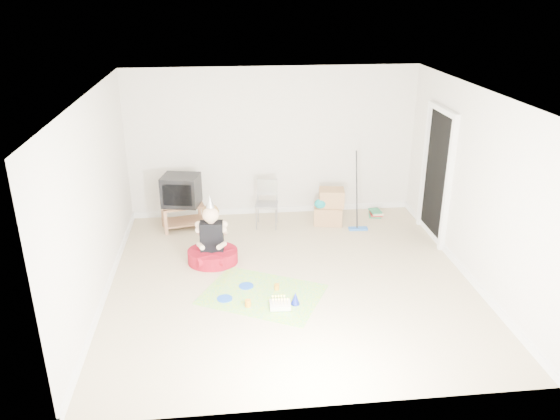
{
  "coord_description": "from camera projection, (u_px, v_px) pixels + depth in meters",
  "views": [
    {
      "loc": [
        -0.86,
        -6.64,
        3.8
      ],
      "look_at": [
        -0.1,
        0.4,
        0.9
      ],
      "focal_mm": 35.0,
      "sensor_mm": 36.0,
      "label": 1
    }
  ],
  "objects": [
    {
      "name": "folding_chair",
      "position": [
        267.0,
        205.0,
        9.2
      ],
      "size": [
        0.42,
        0.4,
        0.81
      ],
      "color": "#95969A",
      "rests_on": "ground"
    },
    {
      "name": "ground",
      "position": [
        290.0,
        280.0,
        7.64
      ],
      "size": [
        5.0,
        5.0,
        0.0
      ],
      "primitive_type": "plane",
      "color": "#C9B590",
      "rests_on": "ground"
    },
    {
      "name": "cardboard_boxes",
      "position": [
        329.0,
        207.0,
        9.37
      ],
      "size": [
        0.55,
        0.45,
        0.61
      ],
      "color": "#AC7F53",
      "rests_on": "ground"
    },
    {
      "name": "doorway_recess",
      "position": [
        437.0,
        177.0,
        8.6
      ],
      "size": [
        0.02,
        0.9,
        2.05
      ],
      "primitive_type": "cube",
      "color": "black",
      "rests_on": "ground"
    },
    {
      "name": "tv_stand",
      "position": [
        183.0,
        214.0,
        9.19
      ],
      "size": [
        0.77,
        0.57,
        0.43
      ],
      "color": "#916241",
      "rests_on": "ground"
    },
    {
      "name": "blue_plate_far",
      "position": [
        225.0,
        299.0,
        7.16
      ],
      "size": [
        0.27,
        0.27,
        0.01
      ],
      "primitive_type": "cylinder",
      "rotation": [
        0.0,
        0.0,
        -0.46
      ],
      "color": "blue",
      "rests_on": "party_mat"
    },
    {
      "name": "floor_mop",
      "position": [
        359.0,
        215.0,
        9.12
      ],
      "size": [
        0.32,
        0.43,
        1.27
      ],
      "color": "blue",
      "rests_on": "ground"
    },
    {
      "name": "blue_party_hat",
      "position": [
        295.0,
        298.0,
        7.01
      ],
      "size": [
        0.13,
        0.13,
        0.17
      ],
      "primitive_type": "cone",
      "rotation": [
        0.0,
        0.0,
        -0.06
      ],
      "color": "#1A2CB9",
      "rests_on": "party_mat"
    },
    {
      "name": "seated_woman",
      "position": [
        212.0,
        248.0,
        8.04
      ],
      "size": [
        0.79,
        0.79,
        1.07
      ],
      "color": "maroon",
      "rests_on": "ground"
    },
    {
      "name": "party_mat",
      "position": [
        262.0,
        294.0,
        7.27
      ],
      "size": [
        1.85,
        1.67,
        0.01
      ],
      "primitive_type": "cube",
      "rotation": [
        0.0,
        0.0,
        -0.47
      ],
      "color": "#E6307D",
      "rests_on": "ground"
    },
    {
      "name": "birthday_cake",
      "position": [
        280.0,
        305.0,
        6.95
      ],
      "size": [
        0.27,
        0.22,
        0.13
      ],
      "color": "white",
      "rests_on": "party_mat"
    },
    {
      "name": "orange_cup_near",
      "position": [
        277.0,
        287.0,
        7.37
      ],
      "size": [
        0.09,
        0.09,
        0.08
      ],
      "primitive_type": "cylinder",
      "rotation": [
        0.0,
        0.0,
        -0.61
      ],
      "color": "orange",
      "rests_on": "party_mat"
    },
    {
      "name": "blue_plate_near",
      "position": [
        246.0,
        286.0,
        7.46
      ],
      "size": [
        0.28,
        0.28,
        0.01
      ],
      "primitive_type": "cylinder",
      "rotation": [
        0.0,
        0.0,
        -0.67
      ],
      "color": "blue",
      "rests_on": "party_mat"
    },
    {
      "name": "book_pile",
      "position": [
        376.0,
        213.0,
        9.75
      ],
      "size": [
        0.26,
        0.31,
        0.12
      ],
      "color": "#2A7F53",
      "rests_on": "ground"
    },
    {
      "name": "orange_cup_far",
      "position": [
        248.0,
        303.0,
        6.98
      ],
      "size": [
        0.11,
        0.11,
        0.09
      ],
      "primitive_type": "cylinder",
      "rotation": [
        0.0,
        0.0,
        -0.69
      ],
      "color": "orange",
      "rests_on": "party_mat"
    },
    {
      "name": "crt_tv",
      "position": [
        181.0,
        190.0,
        9.03
      ],
      "size": [
        0.68,
        0.6,
        0.51
      ],
      "primitive_type": "cube",
      "rotation": [
        0.0,
        0.0,
        -0.21
      ],
      "color": "black",
      "rests_on": "tv_stand"
    }
  ]
}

